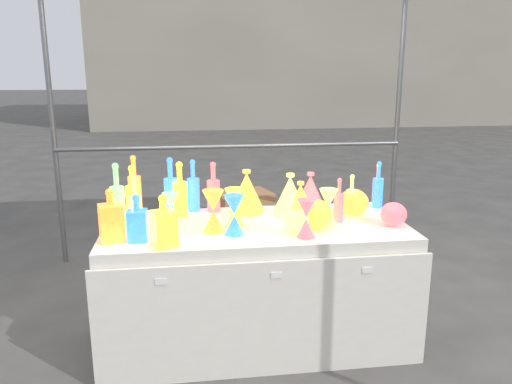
{
  "coord_description": "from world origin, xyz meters",
  "views": [
    {
      "loc": [
        -0.39,
        -2.83,
        1.66
      ],
      "look_at": [
        0.0,
        0.0,
        0.95
      ],
      "focal_mm": 35.0,
      "sensor_mm": 36.0,
      "label": 1
    }
  ],
  "objects": [
    {
      "name": "ground",
      "position": [
        0.0,
        0.0,
        0.0
      ],
      "size": [
        80.0,
        80.0,
        0.0
      ],
      "primitive_type": "plane",
      "color": "#5F5D58",
      "rests_on": "ground"
    },
    {
      "name": "display_table",
      "position": [
        0.0,
        -0.01,
        0.37
      ],
      "size": [
        1.84,
        0.83,
        0.75
      ],
      "color": "white",
      "rests_on": "ground"
    },
    {
      "name": "background_building",
      "position": [
        4.0,
        14.0,
        3.0
      ],
      "size": [
        14.0,
        6.0,
        6.0
      ],
      "primitive_type": "cube",
      "color": "#ADA390",
      "rests_on": "ground"
    },
    {
      "name": "cardboard_box_closed",
      "position": [
        0.16,
        2.15,
        0.21
      ],
      "size": [
        0.66,
        0.56,
        0.41
      ],
      "primitive_type": "cube",
      "rotation": [
        0.0,
        0.0,
        0.31
      ],
      "color": "#B17C50",
      "rests_on": "ground"
    },
    {
      "name": "cardboard_box_flat",
      "position": [
        1.03,
        2.46,
        0.03
      ],
      "size": [
        0.84,
        0.66,
        0.06
      ],
      "primitive_type": "cube",
      "rotation": [
        0.0,
        0.0,
        0.17
      ],
      "color": "#B17C50",
      "rests_on": "ground"
    },
    {
      "name": "bottle_0",
      "position": [
        -0.73,
        0.18,
        0.92
      ],
      "size": [
        0.11,
        0.11,
        0.35
      ],
      "primitive_type": null,
      "rotation": [
        0.0,
        0.0,
        0.35
      ],
      "color": "#D44A14",
      "rests_on": "display_table"
    },
    {
      "name": "bottle_1",
      "position": [
        -0.37,
        0.35,
        0.92
      ],
      "size": [
        0.08,
        0.08,
        0.34
      ],
      "primitive_type": null,
      "rotation": [
        0.0,
        0.0,
        -0.03
      ],
      "color": "green",
      "rests_on": "display_table"
    },
    {
      "name": "bottle_2",
      "position": [
        -0.74,
        0.35,
        0.94
      ],
      "size": [
        0.11,
        0.11,
        0.38
      ],
      "primitive_type": null,
      "rotation": [
        0.0,
        0.0,
        0.39
      ],
      "color": "yellow",
      "rests_on": "display_table"
    },
    {
      "name": "bottle_3",
      "position": [
        -0.24,
        0.32,
        0.91
      ],
      "size": [
        0.11,
        0.11,
        0.33
      ],
      "primitive_type": null,
      "rotation": [
        0.0,
        0.0,
        -0.37
      ],
      "color": "#231FB6",
      "rests_on": "display_table"
    },
    {
      "name": "bottle_4",
      "position": [
        -0.7,
        -0.02,
        0.91
      ],
      "size": [
        0.09,
        0.09,
        0.32
      ],
      "primitive_type": null,
      "rotation": [
        0.0,
        0.0,
        -0.23
      ],
      "color": "#166A8A",
      "rests_on": "display_table"
    },
    {
      "name": "bottle_5",
      "position": [
        -0.81,
        0.04,
        0.94
      ],
      "size": [
        0.11,
        0.11,
        0.39
      ],
      "primitive_type": null,
      "rotation": [
        0.0,
        0.0,
        -0.31
      ],
      "color": "#BC25B7",
      "rests_on": "display_table"
    },
    {
      "name": "bottle_6",
      "position": [
        -0.45,
        0.24,
        0.92
      ],
      "size": [
        0.12,
        0.12,
        0.35
      ],
      "primitive_type": null,
      "rotation": [
        0.0,
        0.0,
        0.41
      ],
      "color": "#D44A14",
      "rests_on": "display_table"
    },
    {
      "name": "bottle_7",
      "position": [
        -0.51,
        0.29,
        0.93
      ],
      "size": [
        0.09,
        0.09,
        0.37
      ],
      "primitive_type": null,
      "rotation": [
        0.0,
        0.0,
        -0.06
      ],
      "color": "green",
      "rests_on": "display_table"
    },
    {
      "name": "decanter_0",
      "position": [
        -0.53,
        -0.31,
        0.89
      ],
      "size": [
        0.15,
        0.15,
        0.28
      ],
      "primitive_type": null,
      "rotation": [
        0.0,
        0.0,
        0.38
      ],
      "color": "#D44A14",
      "rests_on": "display_table"
    },
    {
      "name": "decanter_1",
      "position": [
        -0.81,
        -0.18,
        0.9
      ],
      "size": [
        0.15,
        0.15,
        0.29
      ],
      "primitive_type": null,
      "rotation": [
        0.0,
        0.0,
        0.29
      ],
      "color": "yellow",
      "rests_on": "display_table"
    },
    {
      "name": "decanter_2",
      "position": [
        -0.67,
        -0.2,
        0.88
      ],
      "size": [
        0.11,
        0.11,
        0.26
      ],
      "primitive_type": null,
      "rotation": [
        0.0,
        0.0,
        -0.02
      ],
      "color": "green",
      "rests_on": "display_table"
    },
    {
      "name": "hourglass_0",
      "position": [
        -0.26,
        -0.1,
        0.87
      ],
      "size": [
        0.15,
        0.15,
        0.24
      ],
      "primitive_type": null,
      "rotation": [
        0.0,
        0.0,
        -0.27
      ],
      "color": "yellow",
      "rests_on": "display_table"
    },
    {
      "name": "hourglass_1",
      "position": [
        0.24,
        -0.26,
        0.86
      ],
      "size": [
        0.14,
        0.14,
        0.21
      ],
      "primitive_type": null,
      "rotation": [
        0.0,
        0.0,
        0.33
      ],
      "color": "#231FB6",
      "rests_on": "display_table"
    },
    {
      "name": "hourglass_2",
      "position": [
        0.42,
        -0.07,
        0.86
      ],
      "size": [
        0.12,
        0.12,
        0.22
      ],
      "primitive_type": null,
      "rotation": [
        0.0,
        0.0,
        0.09
      ],
      "color": "#166A8A",
      "rests_on": "display_table"
    },
    {
      "name": "hourglass_3",
      "position": [
        -0.5,
        0.05,
        0.85
      ],
      "size": [
        0.13,
        0.13,
        0.2
      ],
      "primitive_type": null,
      "rotation": [
        0.0,
        0.0,
        0.41
      ],
      "color": "#BC25B7",
      "rests_on": "display_table"
    },
    {
      "name": "hourglass_4",
      "position": [
        -0.13,
        -0.03,
        0.87
      ],
      "size": [
        0.12,
        0.12,
        0.23
      ],
      "primitive_type": null,
      "rotation": [
        0.0,
        0.0,
        -0.07
      ],
      "color": "#D44A14",
      "rests_on": "display_table"
    },
    {
      "name": "hourglass_5",
      "position": [
        -0.15,
        -0.17,
        0.86
      ],
      "size": [
        0.15,
        0.15,
        0.23
      ],
      "primitive_type": null,
      "rotation": [
        0.0,
        0.0,
        0.34
      ],
      "color": "green",
      "rests_on": "display_table"
    },
    {
      "name": "globe_0",
      "position": [
        0.34,
        -0.13,
        0.83
      ],
      "size": [
        0.24,
        0.24,
        0.15
      ],
      "primitive_type": null,
      "rotation": [
        0.0,
        0.0,
        -0.31
      ],
      "color": "#D44A14",
      "rests_on": "display_table"
    },
    {
      "name": "globe_1",
      "position": [
        0.21,
        -0.18,
        0.81
      ],
      "size": [
        0.17,
        0.17,
        0.12
      ],
      "primitive_type": null,
      "rotation": [
        0.0,
        0.0,
        -0.15
      ],
      "color": "#166A8A",
      "rests_on": "display_table"
    },
    {
      "name": "globe_2",
      "position": [
        0.64,
        0.1,
        0.83
      ],
      "size": [
        0.22,
        0.22,
        0.15
      ],
      "primitive_type": null,
      "rotation": [
        0.0,
        0.0,
        0.19
      ],
      "color": "yellow",
      "rests_on": "display_table"
    },
    {
      "name": "globe_3",
      "position": [
        0.81,
        -0.13,
        0.81
      ],
      "size": [
        0.19,
        0.19,
        0.13
      ],
      "primitive_type": null,
      "rotation": [
        0.0,
        0.0,
        0.28
      ],
      "color": "#231FB6",
      "rests_on": "display_table"
    },
    {
      "name": "lampshade_0",
      "position": [
        -0.02,
        0.28,
        0.89
      ],
      "size": [
        0.26,
        0.26,
        0.28
      ],
      "primitive_type": null,
      "rotation": [
        0.0,
        0.0,
        0.11
      ],
      "color": "#BFD82D",
      "rests_on": "display_table"
    },
    {
      "name": "lampshade_1",
      "position": [
        0.3,
        0.13,
        0.86
      ],
      "size": [
        0.22,
        0.22,
        0.23
      ],
      "primitive_type": null,
      "rotation": [
        0.0,
        0.0,
        -0.16
      ],
      "color": "#BFD82D",
      "rests_on": "display_table"
    },
    {
      "name": "lampshade_2",
      "position": [
        0.4,
        0.28,
        0.88
      ],
      "size": [
        0.26,
        0.26,
        0.25
      ],
      "primitive_type": null,
      "rotation": [
        0.0,
        0.0,
        -0.26
      ],
      "color": "#231FB6",
      "rests_on": "display_table"
    },
    {
      "name": "lampshade_3",
      "position": [
        0.24,
        0.18,
        0.88
      ],
      "size": [
        0.3,
        0.3,
        0.27
      ],
      "primitive_type": null,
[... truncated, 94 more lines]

